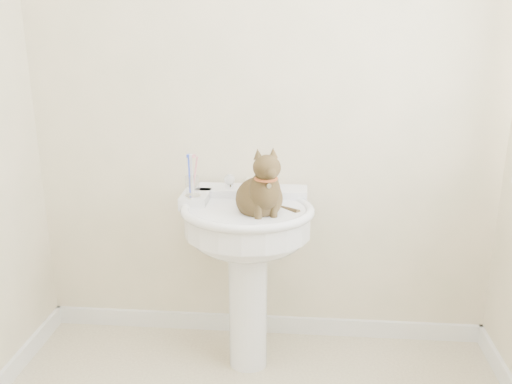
# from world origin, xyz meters

# --- Properties ---
(wall_back) EXTENTS (2.20, 0.00, 2.50)m
(wall_back) POSITION_xyz_m (0.00, 1.10, 1.25)
(wall_back) COLOR beige
(wall_back) RESTS_ON ground
(baseboard_back) EXTENTS (2.20, 0.02, 0.09)m
(baseboard_back) POSITION_xyz_m (0.00, 1.09, 0.04)
(baseboard_back) COLOR white
(baseboard_back) RESTS_ON floor
(pedestal_sink) EXTENTS (0.59, 0.58, 0.81)m
(pedestal_sink) POSITION_xyz_m (-0.05, 0.81, 0.64)
(pedestal_sink) COLOR white
(pedestal_sink) RESTS_ON floor
(faucet) EXTENTS (0.28, 0.12, 0.14)m
(faucet) POSITION_xyz_m (-0.05, 0.95, 0.85)
(faucet) COLOR silver
(faucet) RESTS_ON pedestal_sink
(soap_bar) EXTENTS (0.10, 0.06, 0.03)m
(soap_bar) POSITION_xyz_m (0.00, 1.04, 0.82)
(soap_bar) COLOR orange
(soap_bar) RESTS_ON pedestal_sink
(toothbrush_cup) EXTENTS (0.07, 0.07, 0.18)m
(toothbrush_cup) POSITION_xyz_m (-0.29, 0.83, 0.86)
(toothbrush_cup) COLOR silver
(toothbrush_cup) RESTS_ON pedestal_sink
(cat) EXTENTS (0.22, 0.28, 0.40)m
(cat) POSITION_xyz_m (0.01, 0.76, 0.85)
(cat) COLOR #493A1C
(cat) RESTS_ON pedestal_sink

